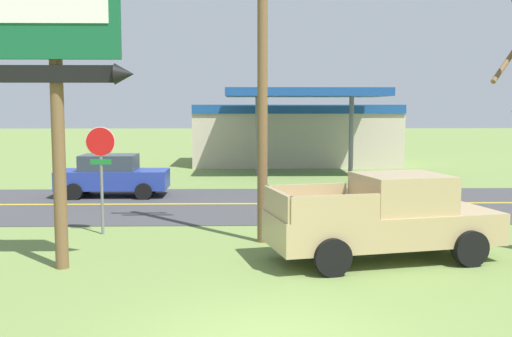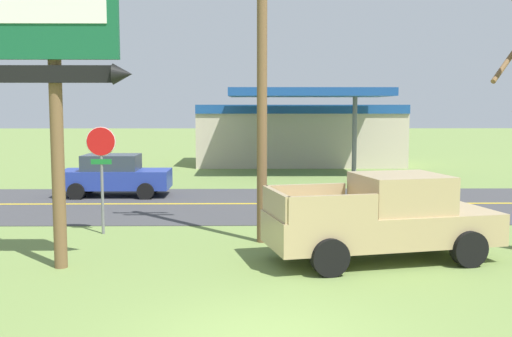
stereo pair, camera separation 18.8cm
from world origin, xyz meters
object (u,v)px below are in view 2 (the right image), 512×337
at_px(car_blue_near_lane, 115,175).
at_px(utility_pole, 262,35).
at_px(stop_sign, 101,161).
at_px(gas_station, 299,132).
at_px(pickup_tan_parked_on_lawn, 385,218).
at_px(motel_sign, 55,45).

bearing_deg(car_blue_near_lane, utility_pole, -55.57).
bearing_deg(stop_sign, gas_station, 70.80).
height_order(utility_pole, gas_station, utility_pole).
xyz_separation_m(pickup_tan_parked_on_lawn, car_blue_near_lane, (-8.32, 10.03, -0.13)).
bearing_deg(motel_sign, gas_station, 73.55).
bearing_deg(gas_station, pickup_tan_parked_on_lawn, -89.83).
bearing_deg(utility_pole, pickup_tan_parked_on_lawn, -34.85).
bearing_deg(car_blue_near_lane, motel_sign, -83.63).
xyz_separation_m(motel_sign, pickup_tan_parked_on_lawn, (7.12, 0.70, -3.80)).
distance_m(gas_station, car_blue_near_lane, 15.56).
xyz_separation_m(motel_sign, utility_pole, (4.37, 2.61, 0.52)).
height_order(stop_sign, utility_pole, utility_pole).
bearing_deg(motel_sign, car_blue_near_lane, 96.37).
xyz_separation_m(utility_pole, pickup_tan_parked_on_lawn, (2.75, -1.91, -4.32)).
relative_size(gas_station, pickup_tan_parked_on_lawn, 2.18).
bearing_deg(car_blue_near_lane, gas_station, 57.91).
xyz_separation_m(stop_sign, gas_station, (7.04, 20.22, -0.08)).
height_order(gas_station, car_blue_near_lane, gas_station).
xyz_separation_m(motel_sign, car_blue_near_lane, (-1.20, 10.73, -3.94)).
relative_size(stop_sign, gas_station, 0.25).
bearing_deg(utility_pole, car_blue_near_lane, 124.43).
xyz_separation_m(motel_sign, gas_station, (7.05, 23.88, -2.82)).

